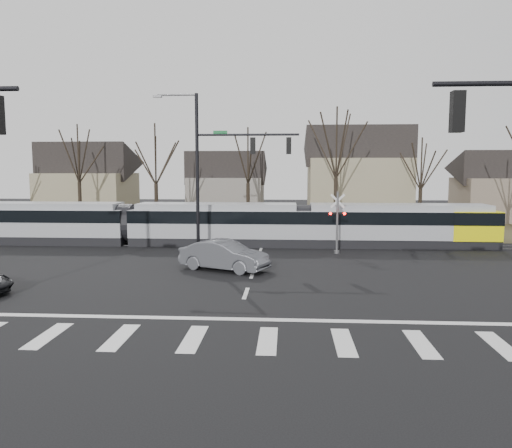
{
  "coord_description": "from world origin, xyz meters",
  "views": [
    {
      "loc": [
        1.81,
        -19.36,
        5.43
      ],
      "look_at": [
        0.0,
        9.0,
        2.3
      ],
      "focal_mm": 35.0,
      "sensor_mm": 36.0,
      "label": 1
    }
  ],
  "objects": [
    {
      "name": "tree_row",
      "position": [
        2.0,
        26.0,
        5.0
      ],
      "size": [
        59.2,
        7.2,
        10.0
      ],
      "color": "black",
      "rests_on": "ground"
    },
    {
      "name": "house_c",
      "position": [
        9.0,
        33.0,
        5.23
      ],
      "size": [
        10.8,
        8.64,
        10.1
      ],
      "color": "gray",
      "rests_on": "ground"
    },
    {
      "name": "stop_line",
      "position": [
        0.0,
        -1.8,
        0.01
      ],
      "size": [
        28.0,
        0.35,
        0.01
      ],
      "primitive_type": "cube",
      "color": "silver",
      "rests_on": "ground"
    },
    {
      "name": "house_b",
      "position": [
        -5.0,
        36.0,
        3.97
      ],
      "size": [
        8.64,
        7.56,
        7.65
      ],
      "color": "slate",
      "rests_on": "ground"
    },
    {
      "name": "house_d",
      "position": [
        24.0,
        35.0,
        3.97
      ],
      "size": [
        8.64,
        7.56,
        7.65
      ],
      "color": "#6A5C4E",
      "rests_on": "ground"
    },
    {
      "name": "house_a",
      "position": [
        -20.0,
        34.0,
        4.46
      ],
      "size": [
        9.72,
        8.64,
        8.6
      ],
      "color": "gray",
      "rests_on": "ground"
    },
    {
      "name": "signal_pole_far",
      "position": [
        -2.41,
        12.5,
        5.7
      ],
      "size": [
        9.28,
        0.44,
        10.2
      ],
      "color": "black",
      "rests_on": "ground"
    },
    {
      "name": "rail_pair",
      "position": [
        0.0,
        15.8,
        0.03
      ],
      "size": [
        90.0,
        1.52,
        0.06
      ],
      "color": "#59595E",
      "rests_on": "ground"
    },
    {
      "name": "rail_crossing_signal",
      "position": [
        5.0,
        12.79,
        1.89
      ],
      "size": [
        1.08,
        0.36,
        4.0
      ],
      "color": "#59595B",
      "rests_on": "ground"
    },
    {
      "name": "grass_verge",
      "position": [
        0.0,
        32.0,
        0.01
      ],
      "size": [
        140.0,
        28.0,
        0.01
      ],
      "primitive_type": "cube",
      "color": "#38331E",
      "rests_on": "ground"
    },
    {
      "name": "sedan",
      "position": [
        -1.59,
        7.0,
        0.81
      ],
      "size": [
        5.3,
        6.15,
        1.61
      ],
      "primitive_type": "imported",
      "rotation": [
        0.0,
        0.0,
        1.16
      ],
      "color": "#52545A",
      "rests_on": "ground"
    },
    {
      "name": "tram",
      "position": [
        -3.42,
        16.0,
        1.63
      ],
      "size": [
        39.44,
        2.93,
        2.99
      ],
      "color": "gray",
      "rests_on": "ground"
    },
    {
      "name": "lane_dashes",
      "position": [
        0.0,
        16.0,
        0.01
      ],
      "size": [
        0.18,
        30.0,
        0.01
      ],
      "color": "silver",
      "rests_on": "ground"
    },
    {
      "name": "crosswalk",
      "position": [
        0.0,
        -4.0,
        0.01
      ],
      "size": [
        27.0,
        2.6,
        0.01
      ],
      "color": "silver",
      "rests_on": "ground"
    },
    {
      "name": "ground",
      "position": [
        0.0,
        0.0,
        0.0
      ],
      "size": [
        140.0,
        140.0,
        0.0
      ],
      "primitive_type": "plane",
      "color": "black"
    }
  ]
}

